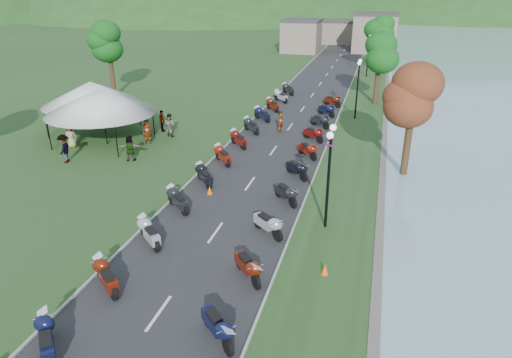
% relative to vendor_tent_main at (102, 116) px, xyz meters
% --- Properties ---
extents(road, '(7.00, 120.00, 0.02)m').
position_rel_vendor_tent_main_xyz_m(road, '(12.70, 13.32, -1.99)').
color(road, '#2B2B2D').
rests_on(road, ground).
extents(hills_backdrop, '(360.00, 120.00, 76.00)m').
position_rel_vendor_tent_main_xyz_m(hills_backdrop, '(12.70, 173.32, -2.00)').
color(hills_backdrop, '#285621').
rests_on(hills_backdrop, ground).
extents(far_building, '(18.00, 16.00, 5.00)m').
position_rel_vendor_tent_main_xyz_m(far_building, '(10.70, 58.32, 0.50)').
color(far_building, gray).
rests_on(far_building, ground).
extents(moto_row_left, '(2.60, 51.20, 1.10)m').
position_rel_vendor_tent_main_xyz_m(moto_row_left, '(10.08, -5.45, -1.45)').
color(moto_row_left, '#331411').
rests_on(moto_row_left, ground).
extents(moto_row_right, '(2.60, 45.69, 1.10)m').
position_rel_vendor_tent_main_xyz_m(moto_row_right, '(15.15, -6.53, -1.45)').
color(moto_row_right, '#331411').
rests_on(moto_row_right, ground).
extents(vendor_tent_main, '(5.37, 5.37, 4.00)m').
position_rel_vendor_tent_main_xyz_m(vendor_tent_main, '(0.00, 0.00, 0.00)').
color(vendor_tent_main, silver).
rests_on(vendor_tent_main, ground).
extents(vendor_tent_side, '(5.09, 5.09, 4.00)m').
position_rel_vendor_tent_main_xyz_m(vendor_tent_side, '(-2.12, 2.07, 0.00)').
color(vendor_tent_side, silver).
rests_on(vendor_tent_side, ground).
extents(tree_lakeside, '(2.80, 2.80, 7.78)m').
position_rel_vendor_tent_main_xyz_m(tree_lakeside, '(21.54, -0.63, 1.89)').
color(tree_lakeside, '#18641B').
rests_on(tree_lakeside, ground).
extents(pedestrian_a, '(0.83, 0.74, 1.87)m').
position_rel_vendor_tent_main_xyz_m(pedestrian_a, '(3.36, 0.38, -2.00)').
color(pedestrian_a, slate).
rests_on(pedestrian_a, ground).
extents(pedestrian_b, '(0.99, 0.76, 1.80)m').
position_rel_vendor_tent_main_xyz_m(pedestrian_b, '(4.17, 2.48, -2.00)').
color(pedestrian_b, slate).
rests_on(pedestrian_b, ground).
extents(pedestrian_c, '(0.81, 1.33, 1.92)m').
position_rel_vendor_tent_main_xyz_m(pedestrian_c, '(-0.11, -4.53, -2.00)').
color(pedestrian_c, slate).
rests_on(pedestrian_c, ground).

